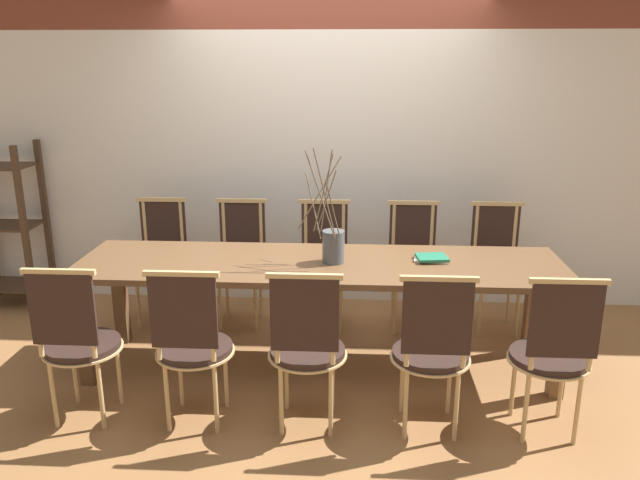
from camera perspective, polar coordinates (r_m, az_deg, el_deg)
ground_plane at (r=4.41m, az=0.00°, el=-11.44°), size 16.00×16.00×0.00m
wall_rear at (r=5.20m, az=0.81°, el=11.35°), size 12.00×0.06×3.20m
dining_table at (r=4.13m, az=0.00°, el=-3.16°), size 3.20×0.84×0.76m
chair_near_leftend at (r=3.83m, az=-21.29°, el=-8.40°), size 0.45×0.45×0.98m
chair_near_left at (r=3.62m, az=-11.62°, el=-9.08°), size 0.45×0.45×0.98m
chair_near_center at (r=3.51m, az=-1.22°, el=-9.52°), size 0.45×0.45×0.98m
chair_near_right at (r=3.53m, az=10.20°, el=-9.65°), size 0.45×0.45×0.98m
chair_near_rightend at (r=3.67m, az=20.52°, el=-9.44°), size 0.45×0.45×0.98m
chair_far_leftend at (r=5.11m, az=-14.38°, el=-1.60°), size 0.45×0.45×0.98m
chair_far_left at (r=4.96m, az=-7.27°, el=-1.76°), size 0.45×0.45×0.98m
chair_far_center at (r=4.88m, az=0.33°, el=-1.91°), size 0.45×0.45×0.98m
chair_far_right at (r=4.90m, az=8.48°, el=-2.04°), size 0.45×0.45×0.98m
chair_far_rightend at (r=5.00m, az=15.83°, el=-2.11°), size 0.45×0.45×0.98m
vase_centerpiece at (r=4.06m, az=1.18°, el=-0.38°), size 0.31×0.42×0.75m
book_stack at (r=4.19m, az=10.15°, el=-1.64°), size 0.23×0.20×0.03m
shelving_rack at (r=5.86m, az=-26.80°, el=1.15°), size 0.57×0.41×1.40m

